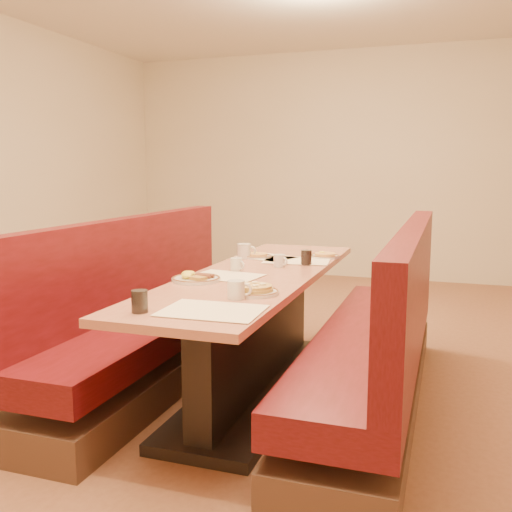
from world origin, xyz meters
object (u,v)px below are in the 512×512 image
(diner_table, at_px, (257,333))
(coffee_mug_a, at_px, (237,289))
(booth_right, at_px, (380,347))
(soda_tumbler_near, at_px, (140,301))
(pancake_plate, at_px, (255,290))
(coffee_mug_b, at_px, (237,264))
(coffee_mug_d, at_px, (244,251))
(eggs_plate, at_px, (195,278))
(booth_left, at_px, (150,325))
(coffee_mug_c, at_px, (280,261))
(soda_tumbler_mid, at_px, (306,258))

(diner_table, bearing_deg, coffee_mug_a, -78.98)
(booth_right, xyz_separation_m, soda_tumbler_near, (-0.90, -1.08, 0.44))
(pancake_plate, bearing_deg, coffee_mug_b, 118.65)
(diner_table, relative_size, coffee_mug_d, 19.30)
(pancake_plate, bearing_deg, diner_table, 107.73)
(eggs_plate, bearing_deg, booth_right, 20.72)
(booth_left, bearing_deg, coffee_mug_c, 15.04)
(booth_right, bearing_deg, soda_tumbler_mid, 146.00)
(coffee_mug_c, bearing_deg, soda_tumbler_mid, 68.67)
(diner_table, xyz_separation_m, coffee_mug_c, (0.08, 0.22, 0.42))
(coffee_mug_d, bearing_deg, pancake_plate, -89.24)
(eggs_plate, relative_size, coffee_mug_c, 2.70)
(pancake_plate, bearing_deg, eggs_plate, 153.54)
(coffee_mug_b, xyz_separation_m, coffee_mug_c, (0.20, 0.22, 0.00))
(booth_right, xyz_separation_m, coffee_mug_b, (-0.86, -0.00, 0.43))
(coffee_mug_c, distance_m, coffee_mug_d, 0.42)
(pancake_plate, height_order, soda_tumbler_near, soda_tumbler_near)
(coffee_mug_d, height_order, soda_tumbler_near, coffee_mug_d)
(booth_left, height_order, eggs_plate, booth_left)
(eggs_plate, xyz_separation_m, soda_tumbler_mid, (0.45, 0.71, 0.03))
(diner_table, xyz_separation_m, booth_left, (-0.73, 0.00, -0.01))
(pancake_plate, relative_size, soda_tumbler_near, 2.44)
(coffee_mug_c, bearing_deg, diner_table, -84.42)
(coffee_mug_b, distance_m, coffee_mug_d, 0.49)
(pancake_plate, distance_m, coffee_mug_b, 0.65)
(diner_table, relative_size, booth_left, 1.00)
(pancake_plate, height_order, eggs_plate, same)
(booth_left, bearing_deg, eggs_plate, -36.27)
(diner_table, xyz_separation_m, soda_tumbler_near, (-0.17, -1.08, 0.42))
(booth_left, distance_m, eggs_plate, 0.74)
(soda_tumbler_near, height_order, soda_tumbler_mid, soda_tumbler_near)
(coffee_mug_b, bearing_deg, soda_tumbler_near, -68.16)
(diner_table, height_order, soda_tumbler_near, soda_tumbler_near)
(booth_left, bearing_deg, diner_table, 0.00)
(coffee_mug_c, relative_size, soda_tumbler_mid, 1.04)
(coffee_mug_a, relative_size, soda_tumbler_near, 1.19)
(pancake_plate, distance_m, coffee_mug_d, 1.14)
(coffee_mug_c, bearing_deg, coffee_mug_b, -108.05)
(booth_left, relative_size, coffee_mug_a, 21.58)
(pancake_plate, relative_size, soda_tumbler_mid, 2.49)
(diner_table, bearing_deg, soda_tumbler_near, -98.75)
(pancake_plate, distance_m, soda_tumbler_near, 0.61)
(pancake_plate, xyz_separation_m, soda_tumbler_near, (-0.35, -0.50, 0.03))
(coffee_mug_a, bearing_deg, coffee_mug_c, 77.42)
(diner_table, height_order, coffee_mug_c, coffee_mug_c)
(booth_right, bearing_deg, diner_table, 180.00)
(eggs_plate, distance_m, soda_tumbler_near, 0.71)
(booth_right, bearing_deg, booth_left, 180.00)
(coffee_mug_d, bearing_deg, soda_tumbler_mid, -36.90)
(eggs_plate, relative_size, soda_tumbler_mid, 2.81)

